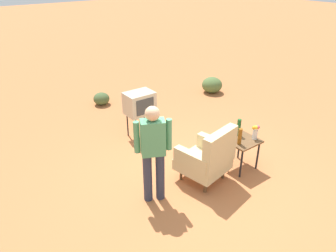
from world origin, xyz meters
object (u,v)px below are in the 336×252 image
person_standing (153,149)px  flower_vase (255,132)px  tv_on_stand (140,104)px  soda_can_blue (229,135)px  bottle_tall_amber (240,137)px  armchair (208,157)px  side_table (241,144)px  bottle_wine_green (239,127)px

person_standing → flower_vase: size_ratio=6.19×
tv_on_stand → person_standing: person_standing is taller
soda_can_blue → bottle_tall_amber: (0.01, 0.25, 0.09)m
armchair → person_standing: bearing=-9.4°
side_table → armchair: bearing=-3.6°
tv_on_stand → bottle_tall_amber: bearing=106.8°
tv_on_stand → person_standing: bearing=63.6°
armchair → bottle_tall_amber: bearing=168.5°
soda_can_blue → bottle_tall_amber: size_ratio=0.41×
soda_can_blue → side_table: bearing=131.1°
person_standing → flower_vase: (-1.99, 0.33, -0.19)m
armchair → side_table: armchair is taller
bottle_wine_green → bottle_tall_amber: bottle_wine_green is taller
bottle_tall_amber → flower_vase: bottle_tall_amber is taller
armchair → bottle_tall_amber: 0.68m
flower_vase → bottle_tall_amber: bearing=-6.1°
tv_on_stand → side_table: bearing=111.3°
armchair → soda_can_blue: (-0.63, -0.12, 0.16)m
side_table → flower_vase: bearing=150.1°
armchair → flower_vase: armchair is taller
tv_on_stand → person_standing: size_ratio=0.63×
armchair → tv_on_stand: size_ratio=1.03×
armchair → side_table: size_ratio=1.77×
tv_on_stand → soda_can_blue: size_ratio=8.44×
bottle_wine_green → soda_can_blue: (0.22, -0.01, -0.10)m
flower_vase → person_standing: bearing=-9.5°
armchair → soda_can_blue: armchair is taller
person_standing → soda_can_blue: bearing=178.5°
bottle_wine_green → flower_vase: bottle_wine_green is taller
tv_on_stand → soda_can_blue: bearing=109.1°
soda_can_blue → armchair: bearing=11.0°
tv_on_stand → bottle_tall_amber: tv_on_stand is taller
person_standing → bottle_wine_green: bearing=178.3°
side_table → bottle_tall_amber: bottle_tall_amber is taller
side_table → bottle_tall_amber: 0.30m
soda_can_blue → flower_vase: flower_vase is taller
armchair → flower_vase: 1.03m
person_standing → bottle_tall_amber: 1.66m
side_table → bottle_wine_green: bearing=-113.5°
soda_can_blue → flower_vase: bearing=140.7°
soda_can_blue → tv_on_stand: bearing=-70.9°
side_table → person_standing: bearing=-6.9°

